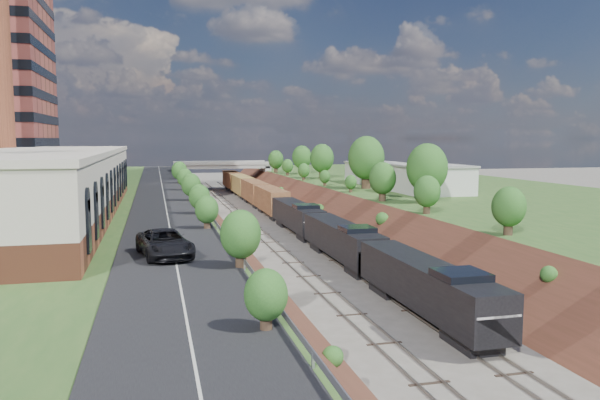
# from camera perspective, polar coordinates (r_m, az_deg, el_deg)

# --- Properties ---
(ground) EXTENTS (400.00, 400.00, 0.00)m
(ground) POSITION_cam_1_polar(r_m,az_deg,el_deg) (35.37, 16.04, -16.11)
(ground) COLOR #6B665B
(ground) RESTS_ON ground
(platform_left) EXTENTS (44.00, 180.00, 5.00)m
(platform_left) POSITION_cam_1_polar(r_m,az_deg,el_deg) (90.36, -24.30, -1.32)
(platform_left) COLOR #345C26
(platform_left) RESTS_ON ground
(platform_right) EXTENTS (44.00, 180.00, 5.00)m
(platform_right) POSITION_cam_1_polar(r_m,az_deg,el_deg) (101.85, 15.29, -0.23)
(platform_right) COLOR #345C26
(platform_right) RESTS_ON ground
(embankment_left) EXTENTS (10.00, 180.00, 10.00)m
(embankment_left) POSITION_cam_1_polar(r_m,az_deg,el_deg) (89.40, -10.21, -2.57)
(embankment_left) COLOR brown
(embankment_left) RESTS_ON ground
(embankment_right) EXTENTS (10.00, 180.00, 10.00)m
(embankment_right) POSITION_cam_1_polar(r_m,az_deg,el_deg) (93.43, 3.39, -2.12)
(embankment_right) COLOR brown
(embankment_right) RESTS_ON ground
(rail_left_track) EXTENTS (1.58, 180.00, 0.18)m
(rail_left_track) POSITION_cam_1_polar(r_m,az_deg,el_deg) (90.32, -4.88, -2.35)
(rail_left_track) COLOR gray
(rail_left_track) RESTS_ON ground
(rail_right_track) EXTENTS (1.58, 180.00, 0.18)m
(rail_right_track) POSITION_cam_1_polar(r_m,az_deg,el_deg) (91.27, -1.66, -2.25)
(rail_right_track) COLOR gray
(rail_right_track) RESTS_ON ground
(road) EXTENTS (8.00, 180.00, 0.10)m
(road) POSITION_cam_1_polar(r_m,az_deg,el_deg) (88.62, -13.17, 0.58)
(road) COLOR black
(road) RESTS_ON platform_left
(guardrail) EXTENTS (0.10, 171.00, 0.70)m
(guardrail) POSITION_cam_1_polar(r_m,az_deg,el_deg) (88.53, -10.53, 0.96)
(guardrail) COLOR #99999E
(guardrail) RESTS_ON platform_left
(commercial_building) EXTENTS (14.30, 62.30, 7.00)m
(commercial_building) POSITION_cam_1_polar(r_m,az_deg,el_deg) (67.35, -23.63, 1.52)
(commercial_building) COLOR brown
(commercial_building) RESTS_ON platform_left
(overpass) EXTENTS (24.50, 8.30, 7.40)m
(overpass) POSITION_cam_1_polar(r_m,az_deg,el_deg) (151.39, -7.67, 2.82)
(overpass) COLOR gray
(overpass) RESTS_ON ground
(white_building_near) EXTENTS (9.00, 12.00, 4.00)m
(white_building_near) POSITION_cam_1_polar(r_m,az_deg,el_deg) (89.97, 12.58, 1.92)
(white_building_near) COLOR silver
(white_building_near) RESTS_ON platform_right
(white_building_far) EXTENTS (8.00, 10.00, 3.60)m
(white_building_far) POSITION_cam_1_polar(r_m,az_deg,el_deg) (109.87, 7.20, 2.63)
(white_building_far) COLOR silver
(white_building_far) RESTS_ON platform_right
(tree_right_large) EXTENTS (5.25, 5.25, 7.61)m
(tree_right_large) POSITION_cam_1_polar(r_m,az_deg,el_deg) (76.22, 12.28, 3.01)
(tree_right_large) COLOR #473323
(tree_right_large) RESTS_ON platform_right
(tree_left_crest) EXTENTS (2.45, 2.45, 3.55)m
(tree_left_crest) POSITION_cam_1_polar(r_m,az_deg,el_deg) (48.88, -8.13, -1.27)
(tree_left_crest) COLOR #473323
(tree_left_crest) RESTS_ON platform_left
(freight_train) EXTENTS (3.19, 128.39, 4.73)m
(freight_train) POSITION_cam_1_polar(r_m,az_deg,el_deg) (98.07, -2.58, -0.16)
(freight_train) COLOR black
(freight_train) RESTS_ON ground
(suv) EXTENTS (4.23, 7.13, 1.86)m
(suv) POSITION_cam_1_polar(r_m,az_deg,el_deg) (41.25, -13.05, -4.13)
(suv) COLOR black
(suv) RESTS_ON road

